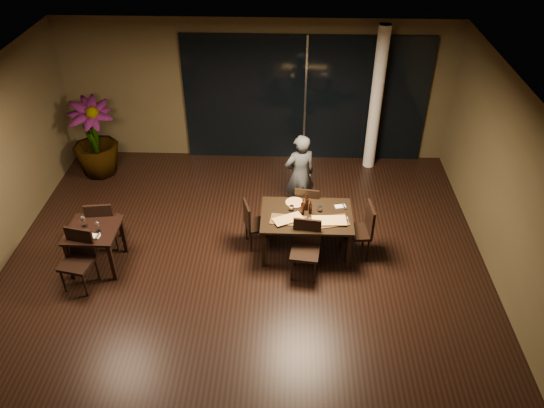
{
  "coord_description": "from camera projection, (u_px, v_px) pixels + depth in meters",
  "views": [
    {
      "loc": [
        0.68,
        -6.17,
        5.96
      ],
      "look_at": [
        0.43,
        0.67,
        1.05
      ],
      "focal_mm": 35.0,
      "sensor_mm": 36.0,
      "label": 1
    }
  ],
  "objects": [
    {
      "name": "chair_main_far",
      "position": [
        307.0,
        205.0,
        9.32
      ],
      "size": [
        0.48,
        0.48,
        0.91
      ],
      "rotation": [
        0.0,
        0.0,
        2.98
      ],
      "color": "black",
      "rests_on": "ground"
    },
    {
      "name": "bottle_a",
      "position": [
        303.0,
        207.0,
        8.62
      ],
      "size": [
        0.06,
        0.06,
        0.29
      ],
      "primitive_type": null,
      "color": "black",
      "rests_on": "main_table"
    },
    {
      "name": "column",
      "position": [
        376.0,
        100.0,
        10.53
      ],
      "size": [
        0.24,
        0.24,
        3.0
      ],
      "primitive_type": "cylinder",
      "color": "white",
      "rests_on": "ground"
    },
    {
      "name": "tumbler_left",
      "position": [
        292.0,
        208.0,
        8.77
      ],
      "size": [
        0.08,
        0.08,
        0.09
      ],
      "primitive_type": "cylinder",
      "color": "white",
      "rests_on": "main_table"
    },
    {
      "name": "pizza_board_right",
      "position": [
        329.0,
        222.0,
        8.53
      ],
      "size": [
        0.68,
        0.45,
        0.01
      ],
      "primitive_type": "cube",
      "rotation": [
        0.0,
        0.0,
        0.23
      ],
      "color": "#482D17",
      "rests_on": "main_table"
    },
    {
      "name": "oblong_pizza_right",
      "position": [
        329.0,
        221.0,
        8.52
      ],
      "size": [
        0.54,
        0.27,
        0.02
      ],
      "primitive_type": null,
      "rotation": [
        0.0,
        0.0,
        0.05
      ],
      "color": "#681309",
      "rests_on": "pizza_board_right"
    },
    {
      "name": "ceiling",
      "position": [
        236.0,
        108.0,
        6.75
      ],
      "size": [
        8.0,
        8.0,
        0.04
      ],
      "primitive_type": "cube",
      "color": "silver",
      "rests_on": "wall_back"
    },
    {
      "name": "wine_glass_a",
      "position": [
        84.0,
        222.0,
        8.38
      ],
      "size": [
        0.09,
        0.09,
        0.2
      ],
      "primitive_type": null,
      "color": "white",
      "rests_on": "side_table"
    },
    {
      "name": "bottle_b",
      "position": [
        310.0,
        207.0,
        8.66
      ],
      "size": [
        0.05,
        0.05,
        0.25
      ],
      "primitive_type": null,
      "color": "black",
      "rests_on": "main_table"
    },
    {
      "name": "round_pizza",
      "position": [
        295.0,
        203.0,
        8.96
      ],
      "size": [
        0.3,
        0.3,
        0.01
      ],
      "primitive_type": "cylinder",
      "color": "red",
      "rests_on": "main_table"
    },
    {
      "name": "napkin_near",
      "position": [
        342.0,
        219.0,
        8.58
      ],
      "size": [
        0.19,
        0.12,
        0.01
      ],
      "primitive_type": "cube",
      "rotation": [
        0.0,
        0.0,
        0.11
      ],
      "color": "silver",
      "rests_on": "main_table"
    },
    {
      "name": "chair_side_far",
      "position": [
        103.0,
        222.0,
        8.88
      ],
      "size": [
        0.5,
        0.5,
        0.97
      ],
      "rotation": [
        0.0,
        0.0,
        3.27
      ],
      "color": "black",
      "rests_on": "ground"
    },
    {
      "name": "main_table",
      "position": [
        306.0,
        218.0,
        8.74
      ],
      "size": [
        1.5,
        1.0,
        0.75
      ],
      "color": "black",
      "rests_on": "ground"
    },
    {
      "name": "chair_main_left",
      "position": [
        253.0,
        222.0,
        8.96
      ],
      "size": [
        0.51,
        0.51,
        0.88
      ],
      "rotation": [
        0.0,
        0.0,
        1.87
      ],
      "color": "black",
      "rests_on": "ground"
    },
    {
      "name": "pizza_board_left",
      "position": [
        288.0,
        220.0,
        8.56
      ],
      "size": [
        0.61,
        0.35,
        0.01
      ],
      "primitive_type": "cube",
      "rotation": [
        0.0,
        0.0,
        -0.12
      ],
      "color": "#4C3318",
      "rests_on": "main_table"
    },
    {
      "name": "tumbler_right",
      "position": [
        320.0,
        209.0,
        8.75
      ],
      "size": [
        0.08,
        0.08,
        0.09
      ],
      "primitive_type": "cylinder",
      "color": "white",
      "rests_on": "main_table"
    },
    {
      "name": "side_napkin",
      "position": [
        94.0,
        236.0,
        8.23
      ],
      "size": [
        0.19,
        0.13,
        0.01
      ],
      "primitive_type": "cube",
      "rotation": [
        0.0,
        0.0,
        -0.12
      ],
      "color": "white",
      "rests_on": "side_table"
    },
    {
      "name": "potted_plant",
      "position": [
        94.0,
        138.0,
        10.68
      ],
      "size": [
        1.21,
        1.21,
        1.62
      ],
      "primitive_type": "imported",
      "rotation": [
        0.0,
        0.0,
        0.51
      ],
      "color": "#1C4A18",
      "rests_on": "ground"
    },
    {
      "name": "diner",
      "position": [
        300.0,
        175.0,
        9.6
      ],
      "size": [
        0.64,
        0.53,
        1.59
      ],
      "primitive_type": "imported",
      "rotation": [
        0.0,
        0.0,
        3.52
      ],
      "color": "#313436",
      "rests_on": "ground"
    },
    {
      "name": "side_table",
      "position": [
        94.0,
        235.0,
        8.46
      ],
      "size": [
        0.8,
        0.8,
        0.75
      ],
      "color": "black",
      "rests_on": "ground"
    },
    {
      "name": "oblong_pizza_left",
      "position": [
        288.0,
        219.0,
        8.55
      ],
      "size": [
        0.51,
        0.4,
        0.02
      ],
      "primitive_type": null,
      "rotation": [
        0.0,
        0.0,
        0.47
      ],
      "color": "maroon",
      "rests_on": "pizza_board_left"
    },
    {
      "name": "ground",
      "position": [
        243.0,
        281.0,
        8.51
      ],
      "size": [
        8.0,
        8.0,
        0.0
      ],
      "primitive_type": "plane",
      "color": "black",
      "rests_on": "ground"
    },
    {
      "name": "chair_side_near",
      "position": [
        79.0,
        256.0,
        8.17
      ],
      "size": [
        0.54,
        0.54,
        0.99
      ],
      "rotation": [
        0.0,
        0.0,
        -0.2
      ],
      "color": "black",
      "rests_on": "ground"
    },
    {
      "name": "wine_glass_b",
      "position": [
        97.0,
        227.0,
        8.3
      ],
      "size": [
        0.08,
        0.08,
        0.17
      ],
      "primitive_type": null,
      "color": "white",
      "rests_on": "side_table"
    },
    {
      "name": "window_panel",
      "position": [
        305.0,
        100.0,
        10.91
      ],
      "size": [
        5.0,
        0.06,
        2.7
      ],
      "primitive_type": "cube",
      "color": "black",
      "rests_on": "ground"
    },
    {
      "name": "napkin_far",
      "position": [
        340.0,
        206.0,
        8.87
      ],
      "size": [
        0.2,
        0.14,
        0.01
      ],
      "primitive_type": "cube",
      "rotation": [
        0.0,
        0.0,
        0.23
      ],
      "color": "white",
      "rests_on": "main_table"
    },
    {
      "name": "chair_main_right",
      "position": [
        362.0,
        228.0,
        8.73
      ],
      "size": [
        0.5,
        0.5,
        0.98
      ],
      "rotation": [
        0.0,
        0.0,
        -1.47
      ],
      "color": "black",
      "rests_on": "ground"
    },
    {
      "name": "bottle_c",
      "position": [
        307.0,
        202.0,
        8.72
      ],
      "size": [
        0.07,
        0.07,
        0.3
      ],
      "primitive_type": null,
      "color": "black",
      "rests_on": "main_table"
    },
    {
      "name": "chair_main_near",
      "position": [
        306.0,
        245.0,
        8.39
      ],
      "size": [
        0.5,
        0.5,
        0.96
      ],
      "rotation": [
        0.0,
        0.0,
        -0.13
      ],
      "color": "black",
      "rests_on": "ground"
    },
    {
      "name": "wall_back",
      "position": [
        257.0,
        90.0,
        10.92
      ],
      "size": [
        8.0,
        0.1,
        3.0
      ],
      "primitive_type": "cube",
      "color": "#443C24",
      "rests_on": "ground"
    },
    {
      "name": "wall_right",
      "position": [
        525.0,
        211.0,
        7.51
      ],
      "size": [
        0.1,
        8.0,
        3.0
      ],
      "primitive_type": "cube",
      "color": "#443C24",
      "rests_on": "ground"
    }
  ]
}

